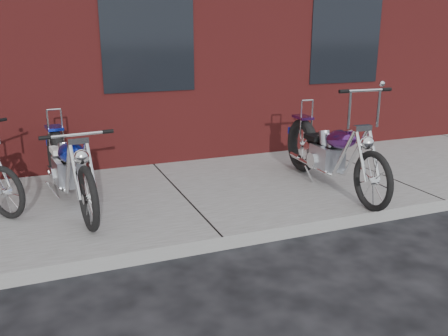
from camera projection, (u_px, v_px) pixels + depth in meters
name	position (u px, v px, depth m)	size (l,w,h in m)	color
ground	(223.00, 250.00, 4.91)	(120.00, 120.00, 0.00)	black
sidewalk	(181.00, 198.00, 6.23)	(22.00, 3.00, 0.15)	slate
chopper_purple	(331.00, 154.00, 6.34)	(0.61, 2.50, 1.40)	black
chopper_blue	(69.00, 169.00, 5.70)	(0.60, 2.45, 1.07)	black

